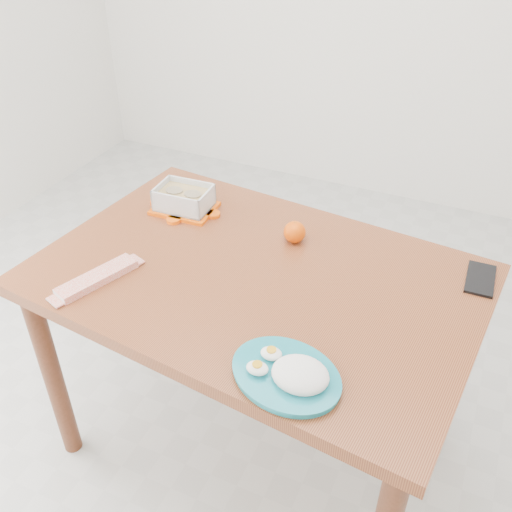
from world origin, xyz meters
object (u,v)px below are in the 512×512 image
at_px(food_container, 184,199).
at_px(rice_plate, 290,373).
at_px(smartphone, 480,279).
at_px(orange_fruit, 295,232).
at_px(dining_table, 256,301).

height_order(food_container, rice_plate, food_container).
xyz_separation_m(rice_plate, smartphone, (0.34, 0.55, -0.02)).
distance_m(orange_fruit, smartphone, 0.53).
bearing_deg(rice_plate, smartphone, 74.59).
distance_m(dining_table, orange_fruit, 0.24).
xyz_separation_m(food_container, orange_fruit, (0.39, -0.02, -0.01)).
height_order(food_container, orange_fruit, food_container).
distance_m(dining_table, smartphone, 0.62).
bearing_deg(smartphone, rice_plate, -123.57).
height_order(rice_plate, smartphone, rice_plate).
relative_size(rice_plate, smartphone, 2.18).
height_order(dining_table, smartphone, smartphone).
bearing_deg(dining_table, smartphone, 27.85).
bearing_deg(rice_plate, orange_fruit, 126.69).
relative_size(food_container, orange_fruit, 3.06).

